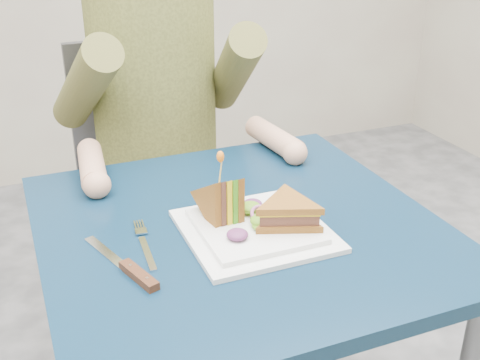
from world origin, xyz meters
name	(u,v)px	position (x,y,z in m)	size (l,w,h in m)	color
table	(239,258)	(0.00, 0.00, 0.65)	(0.75, 0.75, 0.73)	black
chair	(152,172)	(0.00, 0.71, 0.54)	(0.42, 0.40, 0.93)	#47474C
diner	(154,60)	(0.00, 0.60, 0.91)	(0.54, 0.59, 0.74)	#505326
plate	(255,229)	(0.01, -0.05, 0.74)	(0.26, 0.26, 0.02)	white
sandwich_flat	(288,212)	(0.07, -0.07, 0.78)	(0.18, 0.18, 0.05)	brown
sandwich_upright	(221,202)	(-0.04, 0.00, 0.78)	(0.08, 0.13, 0.13)	brown
fork	(145,245)	(-0.19, -0.02, 0.73)	(0.03, 0.18, 0.01)	silver
knife	(132,271)	(-0.23, -0.09, 0.74)	(0.09, 0.22, 0.02)	silver
toothpick	(221,171)	(-0.04, 0.00, 0.85)	(0.00, 0.00, 0.06)	tan
toothpick_frill	(220,157)	(-0.04, 0.00, 0.88)	(0.01, 0.01, 0.02)	orange
lettuce_spill	(255,216)	(0.02, -0.04, 0.76)	(0.15, 0.13, 0.02)	#337A14
onion_ring	(261,214)	(0.03, -0.04, 0.77)	(0.04, 0.04, 0.01)	#9E4C7A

